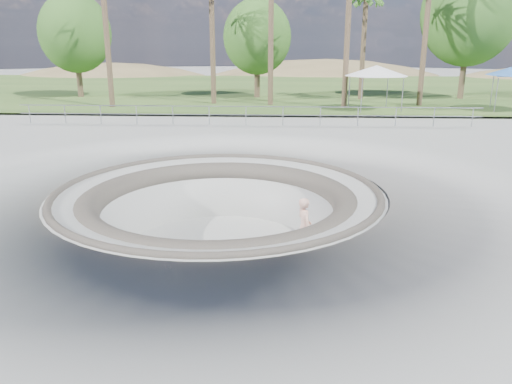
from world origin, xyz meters
TOP-DOWN VIEW (x-y plane):
  - ground at (0.00, 0.00)m, footprint 180.00×180.00m
  - skate_bowl at (0.00, 0.00)m, footprint 14.00×14.00m
  - grass_strip at (0.00, 34.00)m, footprint 180.00×36.00m
  - distant_hills at (3.78, 57.17)m, footprint 103.20×45.00m
  - safety_railing at (0.00, 12.00)m, footprint 25.00×0.06m
  - skateboard at (2.70, -0.72)m, footprint 0.75×0.34m
  - skater at (2.70, -0.72)m, footprint 0.65×0.79m
  - canopy_white at (7.89, 18.00)m, footprint 5.48×5.48m
  - bushy_tree_left at (-14.27, 24.92)m, footprint 5.57×5.07m
  - bushy_tree_mid at (-0.09, 25.31)m, footprint 5.25×4.77m
  - bushy_tree_right at (15.76, 25.21)m, footprint 7.12×6.47m

SIDE VIEW (x-z plane):
  - distant_hills at x=3.78m, z-range -21.32..7.28m
  - skateboard at x=2.70m, z-range -1.88..-1.80m
  - skate_bowl at x=0.00m, z-range -3.88..0.22m
  - skater at x=2.70m, z-range -1.82..0.03m
  - ground at x=0.00m, z-range 0.00..0.00m
  - grass_strip at x=0.00m, z-range 0.16..0.28m
  - safety_railing at x=0.00m, z-range 0.18..1.20m
  - canopy_white at x=7.89m, z-range 1.33..4.14m
  - bushy_tree_mid at x=-0.09m, z-range 1.08..8.64m
  - bushy_tree_left at x=-14.27m, z-range 1.14..9.18m
  - bushy_tree_right at x=15.76m, z-range 1.41..11.68m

